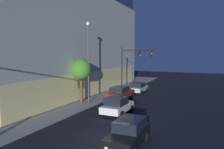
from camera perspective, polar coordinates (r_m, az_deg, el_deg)
name	(u,v)px	position (r m, az deg, el deg)	size (l,w,h in m)	color
ground_plane	(106,140)	(16.12, -1.49, -16.12)	(120.00, 120.00, 0.00)	black
modern_building	(18,39)	(40.12, -22.42, 8.32)	(34.91, 28.41, 16.69)	#4C4C51
traffic_light_far_corner	(133,60)	(33.50, 5.32, 3.55)	(0.44, 4.96, 6.68)	black
street_lamp_sidewalk	(88,54)	(26.37, -5.99, 5.26)	(0.44, 0.44, 9.33)	#444444
sidewalk_tree	(81,70)	(26.85, -7.77, 1.22)	(2.46, 2.46, 5.14)	#47401E
car_black	(129,133)	(14.87, 4.22, -14.40)	(4.44, 2.05, 1.71)	black
car_white	(117,105)	(22.19, 1.30, -7.77)	(4.11, 2.24, 1.71)	silver
car_red	(120,93)	(28.69, 2.09, -4.71)	(4.76, 2.20, 1.75)	maroon
car_silver	(138,87)	(34.39, 6.47, -3.25)	(4.20, 2.28, 1.56)	#B7BABF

